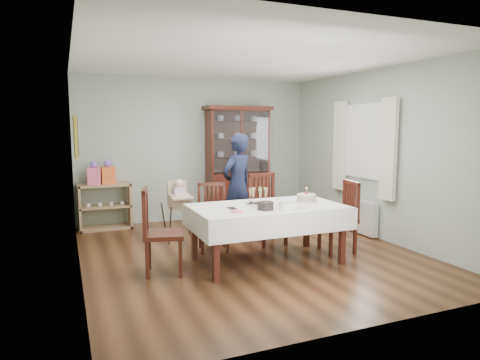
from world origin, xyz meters
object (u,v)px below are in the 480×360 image
chair_far_left (213,231)px  chair_end_left (162,248)px  chair_far_right (268,223)px  birthday_cake (306,198)px  woman (237,185)px  sideboard (105,206)px  chair_end_right (338,231)px  gift_bag_pink (94,174)px  gift_bag_orange (108,173)px  china_cabinet (238,161)px  champagne_tray (258,199)px  dining_table (267,234)px  high_chair (180,216)px

chair_far_left → chair_end_left: 1.13m
chair_far_right → birthday_cake: (0.19, -0.80, 0.50)m
woman → sideboard: bearing=-58.4°
chair_far_right → chair_end_right: size_ratio=1.05×
gift_bag_pink → chair_end_right: bearing=-40.2°
chair_far_left → woman: (0.64, 0.65, 0.55)m
sideboard → chair_far_right: (2.22, -1.92, -0.08)m
sideboard → gift_bag_orange: gift_bag_orange is taller
gift_bag_orange → chair_far_left: bearing=-56.8°
woman → gift_bag_orange: (-1.90, 1.28, 0.15)m
china_cabinet → chair_far_right: (-0.28, -1.90, -0.81)m
chair_far_right → chair_far_left: bearing=177.5°
gift_bag_pink → gift_bag_orange: gift_bag_orange is taller
champagne_tray → gift_bag_orange: 3.08m
chair_end_left → gift_bag_pink: size_ratio=2.64×
chair_far_right → gift_bag_pink: gift_bag_pink is taller
chair_end_right → champagne_tray: size_ratio=2.83×
champagne_tray → chair_far_right: bearing=55.2°
chair_far_right → chair_end_left: (-1.79, -0.72, -0.00)m
gift_bag_pink → gift_bag_orange: (0.24, 0.00, 0.01)m
dining_table → chair_end_right: 1.17m
chair_far_right → chair_end_right: (0.76, -0.76, -0.01)m
birthday_cake → gift_bag_orange: gift_bag_orange is taller
high_chair → gift_bag_pink: (-1.20, 1.16, 0.60)m
chair_far_right → woman: bearing=107.7°
chair_far_right → birthday_cake: size_ratio=3.55×
china_cabinet → chair_end_left: size_ratio=2.06×
dining_table → chair_far_right: size_ratio=1.88×
chair_end_right → gift_bag_pink: 4.18m
china_cabinet → chair_end_right: china_cabinet is taller
sideboard → birthday_cake: 3.66m
chair_end_left → chair_end_right: (2.55, -0.04, -0.01)m
dining_table → gift_bag_pink: size_ratio=5.02×
champagne_tray → sideboard: bearing=123.9°
chair_far_right → high_chair: 1.41m
champagne_tray → gift_bag_pink: bearing=126.7°
dining_table → gift_bag_orange: bearing=122.6°
high_chair → gift_bag_pink: size_ratio=2.41×
china_cabinet → chair_end_right: (0.48, -2.66, -0.82)m
sideboard → chair_far_right: chair_far_right is taller
china_cabinet → gift_bag_pink: (-2.67, 0.00, -0.15)m
woman → gift_bag_orange: 2.30m
dining_table → chair_far_left: size_ratio=2.07×
sideboard → gift_bag_pink: size_ratio=2.25×
chair_end_right → woman: woman is taller
chair_end_right → gift_bag_orange: (-2.91, 2.67, 0.68)m
chair_far_left → china_cabinet: bearing=71.0°
champagne_tray → gift_bag_orange: bearing=123.1°
sideboard → chair_far_right: size_ratio=0.85×
chair_end_right → gift_bag_orange: 4.01m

